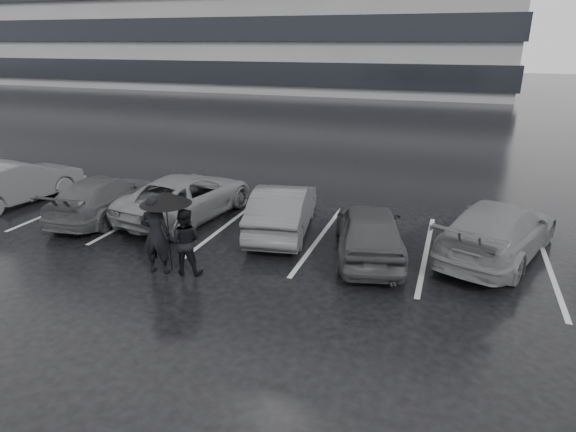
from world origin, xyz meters
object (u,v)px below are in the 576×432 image
Objects in this scene: car_main at (369,230)px; pedestrian_right at (185,241)px; car_west_c at (105,196)px; car_east at (498,230)px; pedestrian_left at (156,235)px; car_west_b at (187,196)px; car_west_a at (283,209)px; car_west_d at (17,182)px.

pedestrian_right is (-3.74, -2.34, 0.11)m from car_main.
car_east reaches higher than car_west_c.
car_main is 5.05m from pedestrian_left.
car_west_b is 3.80m from pedestrian_right.
car_west_d is at bearing -6.99° from car_west_a.
pedestrian_left is (1.27, -3.47, 0.27)m from car_west_b.
car_west_b is at bearing -24.00° from car_main.
car_east is at bearing 179.34° from car_west_c.
car_west_d is (-3.55, 0.09, 0.09)m from car_west_c.
car_east is (2.97, 1.04, 0.02)m from car_main.
pedestrian_left reaches higher than pedestrian_right.
car_west_d reaches higher than car_west_b.
pedestrian_left is at bearing 50.90° from car_west_a.
car_west_b is at bearing -167.60° from car_west_c.
car_west_d is 14.56m from car_east.
pedestrian_right is (0.63, 0.18, -0.14)m from pedestrian_left.
pedestrian_right is (-1.20, -3.14, 0.11)m from car_west_a.
pedestrian_left is at bearing 45.63° from car_east.
car_main is 3.15m from car_east.
car_west_c is 4.98m from pedestrian_right.
car_west_c is at bearing -47.45° from pedestrian_left.
car_west_d is 2.72× the size of pedestrian_right.
pedestrian_right is at bearing 127.03° from car_west_b.
car_main is at bearing 173.50° from car_west_c.
car_west_a is 5.51m from car_west_c.
car_main is at bearing -158.80° from pedestrian_right.
car_west_a is 3.79m from pedestrian_left.
car_west_d reaches higher than car_west_c.
car_east is at bearing 172.38° from car_west_a.
car_main is 0.83× the size of car_east.
pedestrian_left is (7.20, -2.82, 0.22)m from car_west_d.
car_west_c is at bearing -4.04° from car_west_a.
car_main is 0.93× the size of car_west_c.
car_west_a is 3.36m from pedestrian_right.
pedestrian_right reaches higher than car_main.
car_east is at bearing -164.83° from pedestrian_left.
car_west_b is (-5.64, 0.96, -0.01)m from car_main.
car_main is 2.66m from car_west_a.
car_main is 0.92× the size of car_west_d.
car_west_a is at bearing -175.83° from car_west_b.
pedestrian_right is at bearing -175.01° from pedestrian_left.
car_main is 2.51× the size of pedestrian_right.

